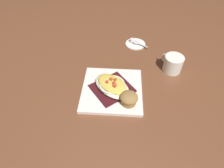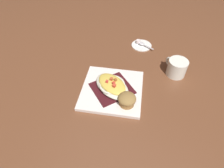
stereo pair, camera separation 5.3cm
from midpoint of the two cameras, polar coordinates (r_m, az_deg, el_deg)
ground_plane at (r=0.84m, az=1.81°, el=-2.19°), size 2.60×2.60×0.00m
square_plate at (r=0.83m, az=1.82°, el=-1.84°), size 0.31×0.31×0.02m
folded_napkin at (r=0.82m, az=1.84°, el=-1.38°), size 0.22×0.22×0.00m
gratin_dish at (r=0.81m, az=1.87°, el=-0.37°), size 0.18×0.21×0.05m
muffin at (r=0.76m, az=6.54°, el=-4.78°), size 0.07×0.07×0.05m
coffee_mug at (r=0.95m, az=20.38°, el=4.43°), size 0.09×0.11×0.08m
creamer_saucer at (r=1.11m, az=10.27°, el=11.43°), size 0.11×0.11×0.01m
spoon at (r=1.10m, az=10.54°, el=11.72°), size 0.05×0.10×0.01m
creamer_cup_0 at (r=1.11m, az=9.29°, el=12.52°), size 0.02×0.02×0.02m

